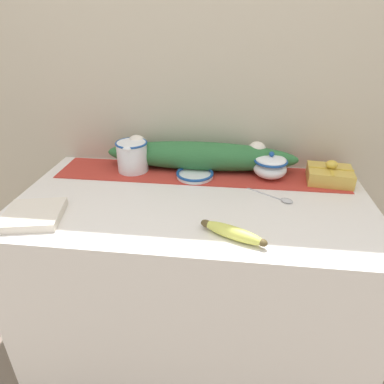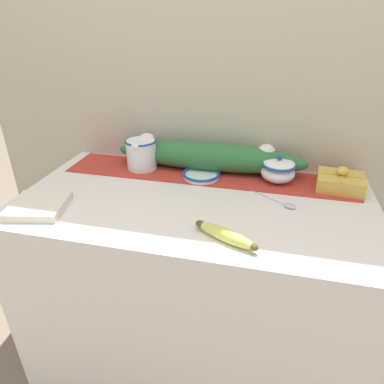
{
  "view_description": "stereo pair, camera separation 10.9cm",
  "coord_description": "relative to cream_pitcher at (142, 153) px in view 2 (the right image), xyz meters",
  "views": [
    {
      "loc": [
        0.12,
        -1.01,
        1.49
      ],
      "look_at": [
        0.0,
        -0.04,
        0.98
      ],
      "focal_mm": 32.0,
      "sensor_mm": 36.0,
      "label": 1
    },
    {
      "loc": [
        0.23,
        -0.99,
        1.49
      ],
      "look_at": [
        0.0,
        -0.04,
        0.98
      ],
      "focal_mm": 32.0,
      "sensor_mm": 36.0,
      "label": 2
    }
  ],
  "objects": [
    {
      "name": "ground_plane",
      "position": [
        0.26,
        -0.2,
        -0.99
      ],
      "size": [
        12.0,
        12.0,
        0.0
      ],
      "primitive_type": "plane",
      "color": "#7A6B5B"
    },
    {
      "name": "banana",
      "position": [
        0.4,
        -0.42,
        -0.05
      ],
      "size": [
        0.19,
        0.12,
        0.04
      ],
      "rotation": [
        0.0,
        0.0,
        -0.44
      ],
      "color": "#CCD156",
      "rests_on": "countertop"
    },
    {
      "name": "poinsettia_garland",
      "position": [
        0.26,
        0.04,
        -0.0
      ],
      "size": [
        0.76,
        0.12,
        0.13
      ],
      "color": "#2D6B38",
      "rests_on": "countertop"
    },
    {
      "name": "small_dish",
      "position": [
        0.25,
        -0.03,
        -0.05
      ],
      "size": [
        0.14,
        0.14,
        0.02
      ],
      "color": "white",
      "rests_on": "countertop"
    },
    {
      "name": "table_runner",
      "position": [
        0.26,
        -0.0,
        -0.06
      ],
      "size": [
        1.1,
        0.2,
        0.0
      ],
      "primitive_type": "cube",
      "color": "#B23328",
      "rests_on": "countertop"
    },
    {
      "name": "back_wall",
      "position": [
        0.26,
        0.13,
        0.21
      ],
      "size": [
        2.0,
        0.04,
        2.4
      ],
      "primitive_type": "cube",
      "color": "#B7AD99",
      "rests_on": "ground_plane"
    },
    {
      "name": "sugar_bowl",
      "position": [
        0.53,
        -0.0,
        -0.02
      ],
      "size": [
        0.13,
        0.13,
        0.1
      ],
      "color": "white",
      "rests_on": "countertop"
    },
    {
      "name": "countertop",
      "position": [
        0.26,
        -0.2,
        -0.53
      ],
      "size": [
        1.2,
        0.63,
        0.93
      ],
      "primitive_type": "cube",
      "color": "silver",
      "rests_on": "ground_plane"
    },
    {
      "name": "gift_box",
      "position": [
        0.75,
        -0.01,
        -0.04
      ],
      "size": [
        0.17,
        0.15,
        0.08
      ],
      "rotation": [
        0.0,
        0.0,
        -0.11
      ],
      "color": "gold",
      "rests_on": "countertop"
    },
    {
      "name": "cream_pitcher",
      "position": [
        0.0,
        0.0,
        0.0
      ],
      "size": [
        0.12,
        0.15,
        0.12
      ],
      "color": "white",
      "rests_on": "countertop"
    },
    {
      "name": "napkin_stack",
      "position": [
        -0.21,
        -0.39,
        -0.05
      ],
      "size": [
        0.2,
        0.2,
        0.03
      ],
      "primitive_type": "cube",
      "rotation": [
        0.0,
        0.0,
        0.21
      ],
      "color": "silver",
      "rests_on": "countertop"
    },
    {
      "name": "spoon",
      "position": [
        0.57,
        -0.18,
        -0.06
      ],
      "size": [
        0.17,
        0.12,
        0.01
      ],
      "rotation": [
        0.0,
        0.0,
        -0.58
      ],
      "color": "#B7B7BC",
      "rests_on": "countertop"
    }
  ]
}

